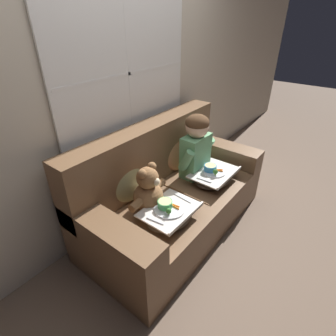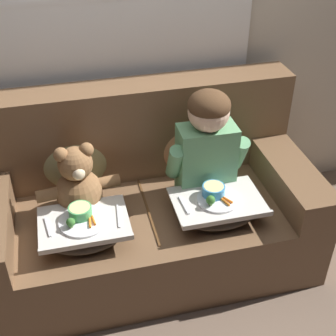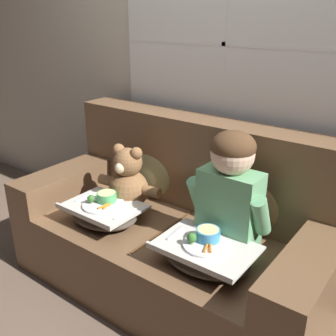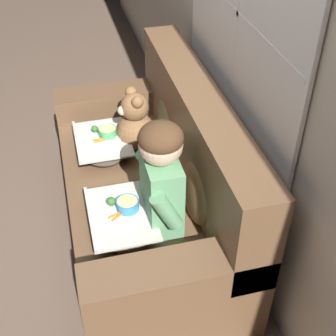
{
  "view_description": "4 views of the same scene",
  "coord_description": "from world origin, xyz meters",
  "views": [
    {
      "loc": [
        -1.57,
        -1.12,
        1.79
      ],
      "look_at": [
        -0.01,
        0.09,
        0.62
      ],
      "focal_mm": 28.0,
      "sensor_mm": 36.0,
      "label": 1
    },
    {
      "loc": [
        -0.35,
        -1.93,
        2.02
      ],
      "look_at": [
        0.12,
        -0.03,
        0.65
      ],
      "focal_mm": 50.0,
      "sensor_mm": 36.0,
      "label": 2
    },
    {
      "loc": [
        1.15,
        -1.55,
        1.54
      ],
      "look_at": [
        -0.12,
        0.13,
        0.69
      ],
      "focal_mm": 42.0,
      "sensor_mm": 36.0,
      "label": 3
    },
    {
      "loc": [
        2.07,
        -0.37,
        2.2
      ],
      "look_at": [
        0.13,
        0.13,
        0.58
      ],
      "focal_mm": 50.0,
      "sensor_mm": 36.0,
      "label": 4
    }
  ],
  "objects": [
    {
      "name": "ground_plane",
      "position": [
        0.0,
        0.0,
        0.0
      ],
      "size": [
        14.0,
        14.0,
        0.0
      ],
      "primitive_type": "plane",
      "color": "brown"
    },
    {
      "name": "teddy_bear",
      "position": [
        -0.34,
        0.03,
        0.58
      ],
      "size": [
        0.44,
        0.31,
        0.4
      ],
      "color": "brown",
      "rests_on": "couch"
    },
    {
      "name": "child_figure",
      "position": [
        0.34,
        0.04,
        0.74
      ],
      "size": [
        0.43,
        0.22,
        0.61
      ],
      "color": "#66A370",
      "rests_on": "couch"
    },
    {
      "name": "lap_tray_teddy",
      "position": [
        -0.34,
        -0.18,
        0.46
      ],
      "size": [
        0.44,
        0.33,
        0.17
      ],
      "color": "#473D33",
      "rests_on": "teddy_bear"
    },
    {
      "name": "throw_pillow_behind_teddy",
      "position": [
        -0.34,
        0.25,
        0.6
      ],
      "size": [
        0.38,
        0.18,
        0.39
      ],
      "color": "#898456",
      "rests_on": "couch"
    },
    {
      "name": "lap_tray_child",
      "position": [
        0.34,
        -0.18,
        0.46
      ],
      "size": [
        0.46,
        0.33,
        0.17
      ],
      "color": "#473D33",
      "rests_on": "child_figure"
    },
    {
      "name": "throw_pillow_behind_child",
      "position": [
        0.34,
        0.25,
        0.6
      ],
      "size": [
        0.41,
        0.2,
        0.43
      ],
      "color": "#B2754C",
      "rests_on": "couch"
    },
    {
      "name": "couch",
      "position": [
        0.0,
        0.08,
        0.34
      ],
      "size": [
        1.81,
        0.88,
        0.96
      ],
      "color": "brown",
      "rests_on": "ground_plane"
    },
    {
      "name": "wall_back_with_window",
      "position": [
        0.0,
        0.56,
        1.3
      ],
      "size": [
        8.0,
        0.08,
        2.6
      ],
      "color": "beige",
      "rests_on": "ground_plane"
    }
  ]
}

